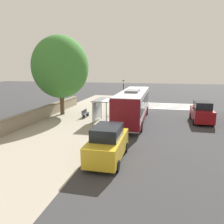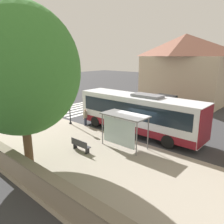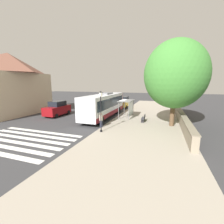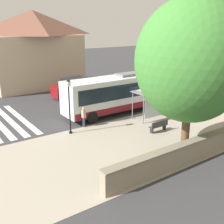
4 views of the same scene
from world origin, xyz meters
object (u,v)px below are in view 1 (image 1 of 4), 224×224
(bench, at_px, (85,113))
(parked_car_far_lane, at_px, (202,112))
(pedestrian, at_px, (126,105))
(bus_shelter, at_px, (102,103))
(bus, at_px, (133,105))
(parked_car_behind_bus, at_px, (108,143))
(street_lamp_near, at_px, (123,92))
(shade_tree, at_px, (60,67))

(bench, height_order, parked_car_far_lane, parked_car_far_lane)
(pedestrian, distance_m, parked_car_far_lane, 9.28)
(bus_shelter, xyz_separation_m, parked_car_far_lane, (10.17, 2.28, -0.98))
(bus_shelter, xyz_separation_m, bench, (-2.52, 1.76, -1.56))
(bus, distance_m, bus_shelter, 3.29)
(bus_shelter, relative_size, bench, 2.11)
(bench, bearing_deg, parked_car_behind_bus, -63.59)
(bench, relative_size, parked_car_behind_bus, 0.35)
(street_lamp_near, bearing_deg, shade_tree, -145.66)
(shade_tree, distance_m, parked_car_behind_bus, 15.39)
(pedestrian, height_order, parked_car_behind_bus, parked_car_behind_bus)
(street_lamp_near, bearing_deg, parked_car_far_lane, -28.69)
(parked_car_behind_bus, bearing_deg, parked_car_far_lane, 57.40)
(bus, xyz_separation_m, parked_car_far_lane, (7.02, 1.37, -0.75))
(shade_tree, xyz_separation_m, parked_car_behind_bus, (8.68, -11.82, -4.65))
(bus_shelter, distance_m, parked_car_far_lane, 10.47)
(pedestrian, xyz_separation_m, parked_car_far_lane, (8.57, -3.55, 0.12))
(bench, bearing_deg, parked_car_far_lane, 2.34)
(bus_shelter, distance_m, shade_tree, 7.38)
(pedestrian, bearing_deg, parked_car_far_lane, -22.50)
(street_lamp_near, relative_size, shade_tree, 0.43)
(bus_shelter, distance_m, pedestrian, 6.14)
(bus, bearing_deg, parked_car_far_lane, 11.04)
(pedestrian, bearing_deg, parked_car_behind_bus, -85.10)
(bus_shelter, xyz_separation_m, street_lamp_near, (0.96, 7.32, 0.38))
(street_lamp_near, bearing_deg, bus_shelter, -97.49)
(bus_shelter, bearing_deg, pedestrian, 74.66)
(bench, xyz_separation_m, street_lamp_near, (3.49, 5.56, 1.94))
(pedestrian, distance_m, shade_tree, 9.34)
(bus_shelter, xyz_separation_m, pedestrian, (1.60, 5.83, -1.10))
(shade_tree, bearing_deg, pedestrian, 22.94)
(street_lamp_near, relative_size, parked_car_behind_bus, 0.89)
(bus, relative_size, parked_car_behind_bus, 2.46)
(shade_tree, bearing_deg, bus_shelter, -24.89)
(bench, distance_m, street_lamp_near, 6.84)
(bus, distance_m, shade_tree, 9.93)
(pedestrian, xyz_separation_m, bench, (-4.12, -4.07, -0.46))
(street_lamp_near, bearing_deg, bench, -122.09)
(shade_tree, bearing_deg, parked_car_far_lane, -1.50)
(pedestrian, height_order, shade_tree, shade_tree)
(street_lamp_near, bearing_deg, pedestrian, -66.88)
(shade_tree, bearing_deg, street_lamp_near, 34.34)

